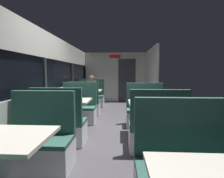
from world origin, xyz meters
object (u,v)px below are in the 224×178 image
object	(u,v)px
bench_front_aisle_facing_entry	(182,175)
bench_rear_aisle_facing_end	(157,133)
bench_mid_window_facing_end	(60,127)
bench_far_window_facing_entry	(92,98)
seated_passenger	(92,93)
dining_table_mid_window	(71,104)
dining_table_rear_aisle	(150,107)
bench_mid_window_facing_entry	(79,110)
coffee_cup_primary	(148,99)
dining_table_far_window	(89,93)
bench_far_window_facing_end	(85,105)
bench_near_window_facing_entry	(40,145)
bench_rear_aisle_facing_entry	(145,113)
dining_table_near_window	(4,146)

from	to	relation	value
bench_front_aisle_facing_entry	bench_rear_aisle_facing_end	xyz separation A→B (m)	(0.00, 1.20, 0.00)
bench_mid_window_facing_end	bench_far_window_facing_entry	world-z (taller)	same
bench_front_aisle_facing_entry	seated_passenger	distance (m)	5.25
dining_table_mid_window	bench_front_aisle_facing_entry	bearing A→B (deg)	-49.60
dining_table_mid_window	dining_table_rear_aisle	distance (m)	1.80
bench_mid_window_facing_entry	dining_table_rear_aisle	bearing A→B (deg)	-26.68
bench_far_window_facing_entry	coffee_cup_primary	xyz separation A→B (m)	(1.76, -3.02, 0.46)
dining_table_far_window	coffee_cup_primary	world-z (taller)	coffee_cup_primary
bench_mid_window_facing_entry	bench_far_window_facing_end	world-z (taller)	same
bench_mid_window_facing_entry	bench_far_window_facing_entry	size ratio (longest dim) A/B	1.00
bench_far_window_facing_end	dining_table_rear_aisle	bearing A→B (deg)	-43.58
dining_table_mid_window	bench_rear_aisle_facing_end	bearing A→B (deg)	-26.68
bench_front_aisle_facing_entry	bench_rear_aisle_facing_end	distance (m)	1.20
bench_mid_window_facing_end	bench_far_window_facing_entry	distance (m)	3.60
bench_near_window_facing_entry	dining_table_rear_aisle	distance (m)	2.24
bench_near_window_facing_entry	bench_mid_window_facing_entry	size ratio (longest dim) A/B	1.00
bench_rear_aisle_facing_entry	coffee_cup_primary	world-z (taller)	bench_rear_aisle_facing_entry
dining_table_mid_window	bench_far_window_facing_entry	size ratio (longest dim) A/B	0.82
bench_far_window_facing_end	bench_rear_aisle_facing_entry	size ratio (longest dim) A/B	1.00
dining_table_far_window	bench_rear_aisle_facing_end	size ratio (longest dim) A/B	0.82
bench_far_window_facing_end	dining_table_rear_aisle	distance (m)	2.49
bench_far_window_facing_entry	dining_table_far_window	bearing A→B (deg)	-90.00
bench_far_window_facing_entry	bench_front_aisle_facing_entry	distance (m)	5.32
dining_table_rear_aisle	seated_passenger	bearing A→B (deg)	120.58
bench_front_aisle_facing_entry	seated_passenger	bearing A→B (deg)	109.95
bench_far_window_facing_end	bench_far_window_facing_entry	bearing A→B (deg)	90.00
bench_near_window_facing_entry	bench_rear_aisle_facing_entry	world-z (taller)	same
dining_table_mid_window	bench_far_window_facing_end	world-z (taller)	bench_far_window_facing_end
dining_table_near_window	bench_mid_window_facing_entry	world-z (taller)	bench_mid_window_facing_entry
coffee_cup_primary	bench_front_aisle_facing_entry	bearing A→B (deg)	-89.14
bench_far_window_facing_end	seated_passenger	size ratio (longest dim) A/B	0.87
dining_table_near_window	bench_mid_window_facing_end	size ratio (longest dim) A/B	0.82
bench_mid_window_facing_end	seated_passenger	size ratio (longest dim) A/B	0.87
bench_far_window_facing_entry	bench_front_aisle_facing_entry	bearing A→B (deg)	-70.32
dining_table_mid_window	bench_rear_aisle_facing_entry	world-z (taller)	bench_rear_aisle_facing_entry
dining_table_mid_window	coffee_cup_primary	distance (m)	1.77
dining_table_near_window	seated_passenger	distance (m)	5.03
bench_rear_aisle_facing_entry	dining_table_rear_aisle	bearing A→B (deg)	-90.00
dining_table_rear_aisle	bench_far_window_facing_end	bearing A→B (deg)	136.42
dining_table_mid_window	bench_rear_aisle_facing_entry	bearing A→B (deg)	15.59
bench_far_window_facing_end	bench_near_window_facing_entry	bearing A→B (deg)	-90.00
bench_far_window_facing_entry	seated_passenger	world-z (taller)	seated_passenger
bench_near_window_facing_entry	dining_table_rear_aisle	bearing A→B (deg)	36.05
dining_table_far_window	bench_near_window_facing_entry	bearing A→B (deg)	-90.00
bench_mid_window_facing_end	dining_table_far_window	distance (m)	2.92
dining_table_near_window	bench_front_aisle_facing_entry	distance (m)	1.82
bench_mid_window_facing_end	seated_passenger	distance (m)	3.54
bench_mid_window_facing_end	bench_rear_aisle_facing_entry	size ratio (longest dim) A/B	1.00
bench_front_aisle_facing_entry	coffee_cup_primary	bearing A→B (deg)	90.86
dining_table_near_window	dining_table_mid_window	world-z (taller)	same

